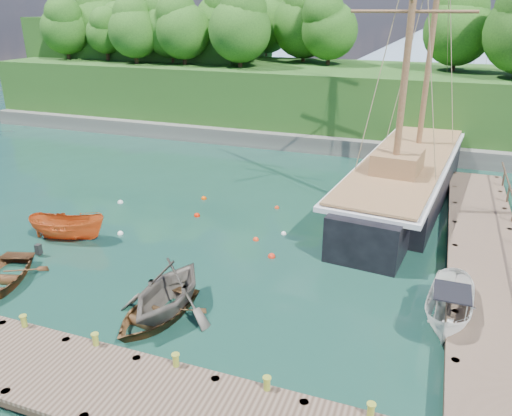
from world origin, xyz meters
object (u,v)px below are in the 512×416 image
Objects in this scene: rowboat_2 at (156,319)px; schooner at (405,180)px; cabin_boat_white at (447,325)px; rowboat_1 at (169,313)px; motorboat_orange at (70,239)px.

schooner is (7.64, 16.80, 1.09)m from rowboat_2.
rowboat_2 is 0.92× the size of cabin_boat_white.
rowboat_2 is 0.15× the size of schooner.
rowboat_1 is 17.87m from schooner.
rowboat_2 is 10.95m from cabin_boat_white.
motorboat_orange is 0.91× the size of cabin_boat_white.
rowboat_2 is at bearing -108.21° from schooner.
motorboat_orange is at bearing 153.04° from rowboat_1.
rowboat_2 is 1.01× the size of motorboat_orange.
schooner is (15.45, 12.19, 1.09)m from motorboat_orange.
rowboat_1 is 1.00× the size of cabin_boat_white.
rowboat_1 is 10.54m from cabin_boat_white.
motorboat_orange is at bearing -177.94° from cabin_boat_white.
motorboat_orange reaches higher than rowboat_2.
motorboat_orange is 18.24m from cabin_boat_white.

